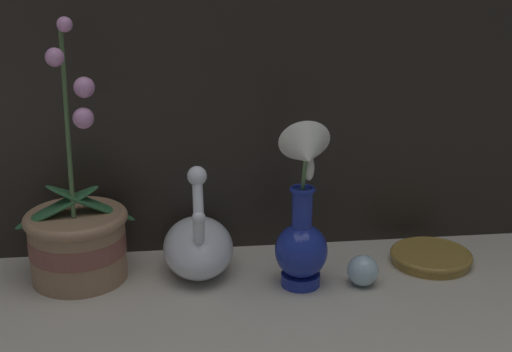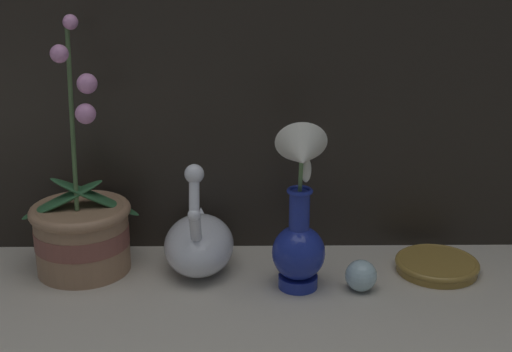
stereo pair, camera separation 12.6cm
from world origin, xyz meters
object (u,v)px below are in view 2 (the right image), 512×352
(orchid_potted_plant, at_px, (82,229))
(amber_dish, at_px, (437,265))
(blue_vase, at_px, (299,226))
(swan_figurine, at_px, (199,241))
(glass_sphere, at_px, (361,276))

(orchid_potted_plant, height_order, amber_dish, orchid_potted_plant)
(orchid_potted_plant, xyz_separation_m, blue_vase, (0.39, -0.08, 0.04))
(orchid_potted_plant, distance_m, amber_dish, 0.66)
(blue_vase, bearing_deg, amber_dish, 14.09)
(swan_figurine, height_order, glass_sphere, swan_figurine)
(orchid_potted_plant, bearing_deg, swan_figurine, -0.27)
(swan_figurine, xyz_separation_m, blue_vase, (0.18, -0.08, 0.06))
(amber_dish, bearing_deg, orchid_potted_plant, 178.72)
(orchid_potted_plant, distance_m, blue_vase, 0.41)
(orchid_potted_plant, xyz_separation_m, glass_sphere, (0.50, -0.09, -0.05))
(blue_vase, xyz_separation_m, glass_sphere, (0.11, -0.01, -0.09))
(swan_figurine, height_order, amber_dish, swan_figurine)
(amber_dish, bearing_deg, glass_sphere, -154.61)
(glass_sphere, bearing_deg, amber_dish, 25.39)
(orchid_potted_plant, height_order, swan_figurine, orchid_potted_plant)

